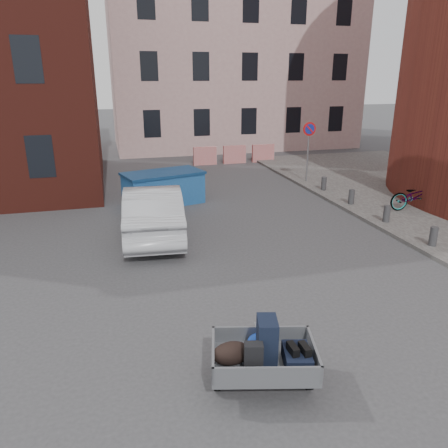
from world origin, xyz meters
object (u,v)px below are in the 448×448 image
object	(u,v)px
trailer	(263,355)
silver_car	(153,211)
bicycle	(416,196)
dumpster	(163,188)

from	to	relation	value
trailer	silver_car	size ratio (longest dim) A/B	0.41
trailer	bicycle	xyz separation A→B (m)	(8.48, 7.38, 0.02)
trailer	dumpster	distance (m)	10.93
trailer	dumpster	bearing A→B (deg)	104.56
dumpster	silver_car	bearing A→B (deg)	-118.27
dumpster	silver_car	world-z (taller)	silver_car
bicycle	silver_car	bearing A→B (deg)	94.14
silver_car	dumpster	bearing A→B (deg)	-97.69
trailer	bicycle	distance (m)	11.25
dumpster	bicycle	xyz separation A→B (m)	(8.56, -3.54, 0.01)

